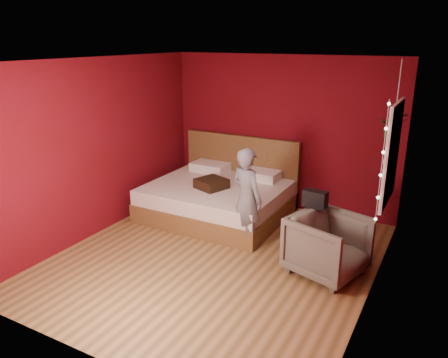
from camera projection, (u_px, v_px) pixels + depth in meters
floor at (217, 257)px, 5.95m from camera, size 4.50×4.50×0.00m
room_walls at (216, 137)px, 5.43m from camera, size 4.04×4.54×2.62m
window at (392, 154)px, 5.35m from camera, size 0.05×0.97×1.27m
fairy_lights at (382, 164)px, 4.92m from camera, size 0.04×0.04×1.45m
bed at (220, 196)px, 7.33m from camera, size 2.18×1.85×1.20m
person at (247, 199)px, 6.06m from camera, size 0.62×0.51×1.45m
armchair at (328, 245)px, 5.44m from camera, size 1.06×1.04×0.78m
handbag at (315, 199)px, 5.59m from camera, size 0.32×0.19×0.22m
throw_pillow at (211, 184)px, 7.00m from camera, size 0.54×0.54×0.15m
hanging_plant at (394, 127)px, 5.81m from camera, size 0.41×0.38×1.07m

